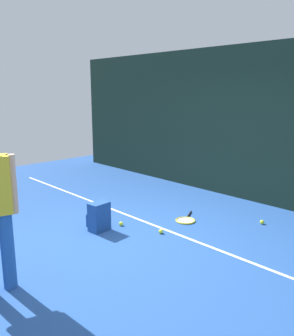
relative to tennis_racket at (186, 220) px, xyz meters
name	(u,v)px	position (x,y,z in m)	size (l,w,h in m)	color
ground_plane	(126,241)	(-0.04, -1.23, -0.01)	(12.00, 12.00, 0.00)	#234C93
back_fence	(247,124)	(-0.04, 1.77, 1.45)	(10.00, 0.10, 2.92)	#192D23
court_line	(162,228)	(-0.04, -0.52, -0.01)	(9.00, 0.05, 0.00)	white
tennis_racket	(186,220)	(0.00, 0.00, 0.00)	(0.44, 0.62, 0.03)	black
backpack	(98,217)	(-0.65, -1.27, 0.20)	(0.30, 0.32, 0.44)	#1E478C
tennis_ball_near_player	(161,231)	(0.09, -0.68, 0.02)	(0.07, 0.07, 0.07)	#CCE033
tennis_ball_by_fence	(262,222)	(0.94, 0.76, 0.02)	(0.07, 0.07, 0.07)	#CCE033
tennis_ball_mid_court	(121,224)	(-0.55, -0.91, 0.02)	(0.07, 0.07, 0.07)	#CCE033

